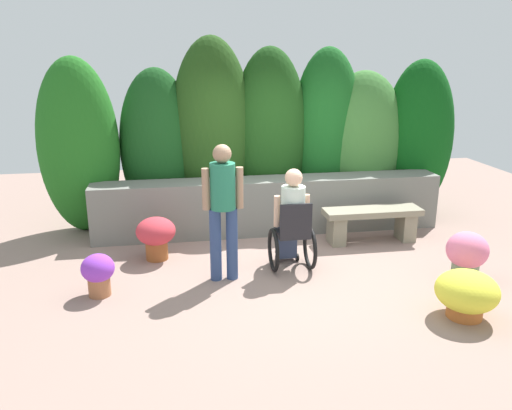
% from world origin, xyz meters
% --- Properties ---
extents(ground_plane, '(12.63, 12.63, 0.00)m').
position_xyz_m(ground_plane, '(0.00, 0.00, 0.00)').
color(ground_plane, gray).
extents(stone_retaining_wall, '(5.32, 0.53, 0.85)m').
position_xyz_m(stone_retaining_wall, '(0.00, 1.44, 0.42)').
color(stone_retaining_wall, slate).
rests_on(stone_retaining_wall, ground).
extents(hedge_backdrop, '(6.73, 1.11, 2.95)m').
position_xyz_m(hedge_backdrop, '(0.13, 2.14, 1.34)').
color(hedge_backdrop, '#216A1E').
rests_on(hedge_backdrop, ground).
extents(stone_bench, '(1.43, 0.40, 0.50)m').
position_xyz_m(stone_bench, '(1.40, 0.75, 0.33)').
color(stone_bench, gray).
rests_on(stone_bench, ground).
extents(person_in_wheelchair, '(0.53, 0.66, 1.33)m').
position_xyz_m(person_in_wheelchair, '(0.01, -0.01, 0.62)').
color(person_in_wheelchair, black).
rests_on(person_in_wheelchair, ground).
extents(person_standing_companion, '(0.49, 0.30, 1.68)m').
position_xyz_m(person_standing_companion, '(-0.88, -0.19, 0.97)').
color(person_standing_companion, navy).
rests_on(person_standing_companion, ground).
extents(flower_pot_purple_near, '(0.50, 0.50, 0.61)m').
position_xyz_m(flower_pot_purple_near, '(2.04, -0.69, 0.33)').
color(flower_pot_purple_near, gray).
rests_on(flower_pot_purple_near, ground).
extents(flower_pot_terracotta_by_wall, '(0.38, 0.38, 0.50)m').
position_xyz_m(flower_pot_terracotta_by_wall, '(-2.34, -0.40, 0.28)').
color(flower_pot_terracotta_by_wall, '#A46440').
rests_on(flower_pot_terracotta_by_wall, ground).
extents(flower_pot_red_accent, '(0.53, 0.53, 0.58)m').
position_xyz_m(flower_pot_red_accent, '(-1.71, 0.59, 0.35)').
color(flower_pot_red_accent, brown).
rests_on(flower_pot_red_accent, ground).
extents(flower_pot_small_foreground, '(0.65, 0.65, 0.51)m').
position_xyz_m(flower_pot_small_foreground, '(1.52, -1.56, 0.27)').
color(flower_pot_small_foreground, '#BC652C').
rests_on(flower_pot_small_foreground, ground).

